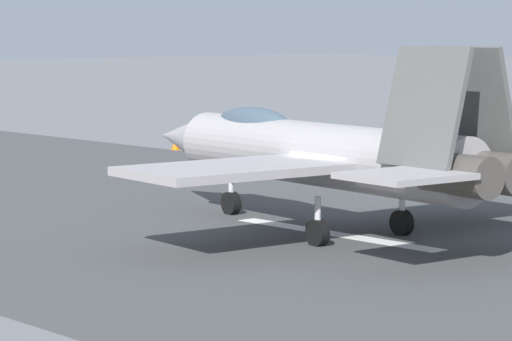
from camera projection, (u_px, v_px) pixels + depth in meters
ground_plane at (344, 236)px, 37.52m from camera, size 400.00×400.00×0.00m
runway_strip at (344, 236)px, 37.51m from camera, size 240.00×26.00×0.02m
fighter_jet at (322, 152)px, 37.86m from camera, size 16.58×14.03×5.62m
marker_cone_mid at (480, 177)px, 50.12m from camera, size 0.44×0.44×0.55m
marker_cone_far at (175, 145)px, 64.26m from camera, size 0.44×0.44×0.55m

